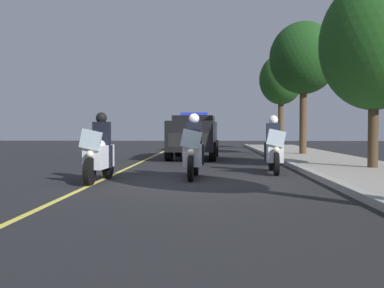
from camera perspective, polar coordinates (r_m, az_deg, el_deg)
name	(u,v)px	position (r m, az deg, el deg)	size (l,w,h in m)	color
ground_plane	(190,181)	(10.77, -0.20, -4.94)	(80.00, 80.00, 0.00)	black
curb_strip	(325,179)	(11.10, 17.06, -4.43)	(48.00, 0.24, 0.15)	#9E9B93
lane_stripe_center	(100,181)	(11.11, -12.04, -4.75)	(48.00, 0.12, 0.01)	#E0D14C
police_motorcycle_lead_left	(99,153)	(10.90, -12.09, -1.21)	(2.14, 0.59, 1.72)	black
police_motorcycle_lead_right	(193,152)	(11.47, 0.20, -1.02)	(2.14, 0.59, 1.72)	black
police_motorcycle_trailing	(274,149)	(13.06, 10.72, -0.70)	(2.14, 0.59, 1.72)	black
police_suv	(194,135)	(19.24, 0.27, 1.24)	(4.99, 2.26, 2.05)	black
tree_mid_block	(374,44)	(14.97, 22.88, 12.01)	(3.37, 3.37, 5.93)	#42301E
tree_far_back	(304,59)	(22.38, 14.48, 10.84)	(3.34, 3.34, 6.49)	#4C3823
tree_behind_suv	(281,80)	(29.67, 11.65, 8.23)	(2.89, 2.89, 6.19)	#4C3823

